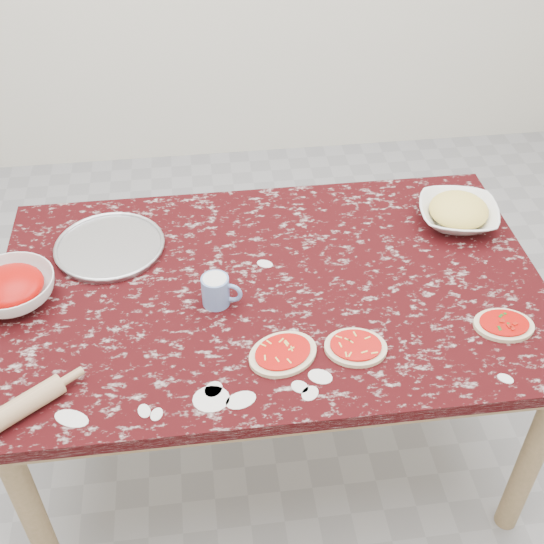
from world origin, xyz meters
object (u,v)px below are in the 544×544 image
(pizza_tray, at_px, (110,247))
(rolling_pin, at_px, (11,413))
(worktable, at_px, (272,305))
(flour_mug, at_px, (217,290))
(cheese_bowl, at_px, (458,215))
(sauce_bowl, at_px, (12,290))

(pizza_tray, height_order, rolling_pin, rolling_pin)
(rolling_pin, bearing_deg, pizza_tray, 72.72)
(worktable, relative_size, rolling_pin, 6.02)
(flour_mug, bearing_deg, cheese_bowl, 19.53)
(sauce_bowl, xyz_separation_m, rolling_pin, (0.06, -0.43, -0.01))
(worktable, height_order, sauce_bowl, sauce_bowl)
(worktable, xyz_separation_m, pizza_tray, (-0.48, 0.23, 0.09))
(pizza_tray, distance_m, cheese_bowl, 1.12)
(pizza_tray, height_order, sauce_bowl, sauce_bowl)
(pizza_tray, xyz_separation_m, sauce_bowl, (-0.26, -0.20, 0.03))
(pizza_tray, xyz_separation_m, cheese_bowl, (1.12, -0.00, 0.02))
(sauce_bowl, bearing_deg, rolling_pin, -81.80)
(flour_mug, bearing_deg, sauce_bowl, 171.57)
(pizza_tray, height_order, cheese_bowl, cheese_bowl)
(sauce_bowl, relative_size, flour_mug, 2.16)
(sauce_bowl, height_order, rolling_pin, sauce_bowl)
(worktable, relative_size, sauce_bowl, 6.42)
(cheese_bowl, bearing_deg, sauce_bowl, -171.79)
(worktable, height_order, cheese_bowl, cheese_bowl)
(worktable, distance_m, cheese_bowl, 0.69)
(worktable, relative_size, cheese_bowl, 6.31)
(worktable, relative_size, flour_mug, 13.88)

